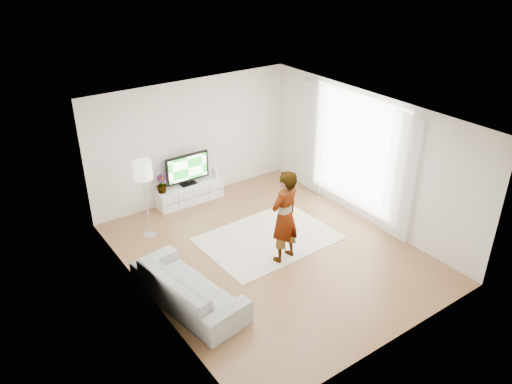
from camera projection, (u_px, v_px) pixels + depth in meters
floor at (270, 252)px, 9.82m from camera, size 6.00×6.00×0.00m
ceiling at (272, 117)px, 8.53m from camera, size 6.00×6.00×0.00m
wall_left at (145, 231)px, 7.90m from camera, size 0.02×6.00×2.80m
wall_right at (367, 158)px, 10.45m from camera, size 0.02×6.00×2.80m
wall_back at (192, 140)px, 11.35m from camera, size 5.00×0.02×2.80m
wall_front at (399, 269)px, 7.00m from camera, size 5.00×0.02×2.80m
window at (356, 152)px, 10.64m from camera, size 0.01×2.60×2.50m
curtain_near at (400, 178)px, 9.70m from camera, size 0.04×0.70×2.60m
curtain_far at (313, 139)px, 11.58m from camera, size 0.04×0.70×2.60m
media_console at (190, 193)px, 11.58m from camera, size 1.58×0.45×0.45m
television at (187, 168)px, 11.31m from camera, size 1.06×0.21×0.74m
game_console at (215, 173)px, 11.78m from camera, size 0.06×0.18×0.24m
potted_plant at (162, 184)px, 11.04m from camera, size 0.23×0.23×0.41m
rug at (268, 238)px, 10.26m from camera, size 2.69×1.97×0.01m
player at (285, 217)px, 9.21m from camera, size 0.75×0.57×1.84m
sofa at (188, 287)px, 8.34m from camera, size 1.21×2.35×0.66m
floor_lamp at (143, 174)px, 9.73m from camera, size 0.37×0.37×1.68m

